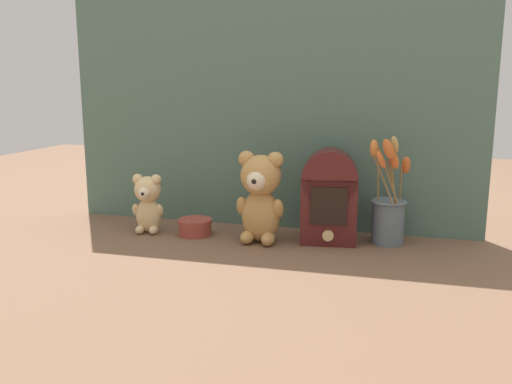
{
  "coord_description": "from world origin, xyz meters",
  "views": [
    {
      "loc": [
        0.4,
        -1.44,
        0.44
      ],
      "look_at": [
        0.0,
        0.02,
        0.14
      ],
      "focal_mm": 38.0,
      "sensor_mm": 36.0,
      "label": 1
    }
  ],
  "objects_px": {
    "teddy_bear_large": "(260,195)",
    "flower_vase": "(388,212)",
    "vintage_radio": "(329,195)",
    "decorative_tin_tall": "(195,227)",
    "teddy_bear_medium": "(148,202)"
  },
  "relations": [
    {
      "from": "teddy_bear_large",
      "to": "vintage_radio",
      "type": "relative_size",
      "value": 0.98
    },
    {
      "from": "teddy_bear_large",
      "to": "teddy_bear_medium",
      "type": "xyz_separation_m",
      "value": [
        -0.35,
        0.01,
        -0.04
      ]
    },
    {
      "from": "flower_vase",
      "to": "decorative_tin_tall",
      "type": "xyz_separation_m",
      "value": [
        -0.55,
        -0.06,
        -0.07
      ]
    },
    {
      "from": "teddy_bear_large",
      "to": "vintage_radio",
      "type": "xyz_separation_m",
      "value": [
        0.19,
        0.05,
        0.0
      ]
    },
    {
      "from": "flower_vase",
      "to": "vintage_radio",
      "type": "height_order",
      "value": "flower_vase"
    },
    {
      "from": "teddy_bear_medium",
      "to": "vintage_radio",
      "type": "xyz_separation_m",
      "value": [
        0.54,
        0.04,
        0.04
      ]
    },
    {
      "from": "flower_vase",
      "to": "teddy_bear_medium",
      "type": "bearing_deg",
      "value": -174.47
    },
    {
      "from": "decorative_tin_tall",
      "to": "flower_vase",
      "type": "bearing_deg",
      "value": 5.97
    },
    {
      "from": "flower_vase",
      "to": "decorative_tin_tall",
      "type": "distance_m",
      "value": 0.56
    },
    {
      "from": "teddy_bear_medium",
      "to": "flower_vase",
      "type": "relative_size",
      "value": 0.58
    },
    {
      "from": "flower_vase",
      "to": "vintage_radio",
      "type": "distance_m",
      "value": 0.17
    },
    {
      "from": "flower_vase",
      "to": "vintage_radio",
      "type": "bearing_deg",
      "value": -171.79
    },
    {
      "from": "flower_vase",
      "to": "vintage_radio",
      "type": "relative_size",
      "value": 1.17
    },
    {
      "from": "teddy_bear_large",
      "to": "vintage_radio",
      "type": "height_order",
      "value": "vintage_radio"
    },
    {
      "from": "teddy_bear_large",
      "to": "flower_vase",
      "type": "height_order",
      "value": "flower_vase"
    }
  ]
}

